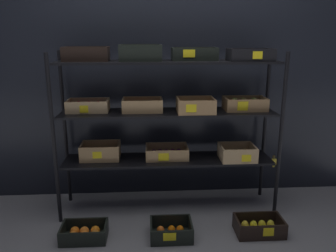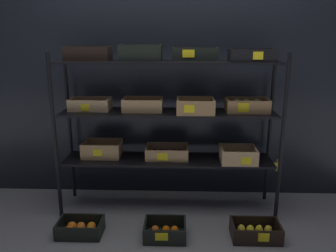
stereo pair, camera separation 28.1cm
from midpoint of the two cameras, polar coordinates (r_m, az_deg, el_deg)
The scene contains 6 objects.
ground_plane at distance 3.26m, azimuth 2.54°, elevation -13.45°, with size 10.00×10.00×0.00m, color gray.
storefront_wall at distance 3.29m, azimuth 2.70°, elevation 7.36°, with size 4.28×0.12×2.23m, color black.
display_rack at distance 2.94m, azimuth 2.53°, elevation 3.01°, with size 1.98×0.42×1.48m.
crate_ground_orange at distance 2.90m, azimuth -11.70°, elevation -16.59°, with size 0.36×0.23×0.12m.
crate_ground_tangerine at distance 2.81m, azimuth 2.49°, elevation -17.36°, with size 0.33×0.26×0.13m.
crate_ground_lemon at distance 2.91m, azimuth 17.29°, elevation -16.72°, with size 0.38×0.24×0.13m.
Camera 2 is at (0.10, -2.87, 1.54)m, focal length 36.34 mm.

